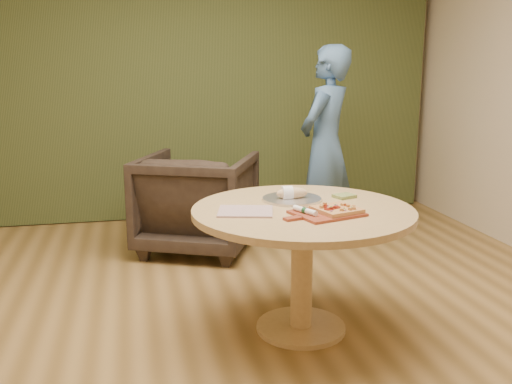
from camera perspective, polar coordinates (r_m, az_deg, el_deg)
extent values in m
cube|color=olive|center=(3.37, 0.90, -14.99)|extent=(5.00, 6.00, 0.02)
cube|color=beige|center=(5.95, -5.88, 11.16)|extent=(5.00, 0.02, 2.80)
cube|color=#323D1B|center=(5.84, -5.75, 11.14)|extent=(4.80, 0.14, 2.78)
cylinder|color=tan|center=(3.51, 4.49, -13.31)|extent=(0.53, 0.53, 0.03)
cylinder|color=tan|center=(3.38, 4.60, -8.12)|extent=(0.13, 0.13, 0.68)
cylinder|color=tan|center=(3.27, 4.71, -1.95)|extent=(1.27, 1.27, 0.04)
cube|color=brown|center=(3.13, 7.12, -2.13)|extent=(0.42, 0.37, 0.01)
cube|color=brown|center=(3.01, 3.73, -2.66)|extent=(0.11, 0.08, 0.01)
cube|color=tan|center=(3.14, 8.08, -1.75)|extent=(0.27, 0.27, 0.02)
cylinder|color=#6A1104|center=(3.12, 7.69, -1.62)|extent=(0.04, 0.04, 0.00)
cylinder|color=#6A1104|center=(3.20, 8.88, -1.27)|extent=(0.04, 0.04, 0.00)
cylinder|color=#6A1104|center=(3.14, 6.75, -1.46)|extent=(0.04, 0.04, 0.00)
cylinder|color=#6A1104|center=(3.14, 8.06, -1.52)|extent=(0.05, 0.05, 0.00)
cylinder|color=#6A1104|center=(3.10, 7.27, -1.70)|extent=(0.05, 0.05, 0.00)
cylinder|color=#6A1104|center=(3.17, 6.84, -1.36)|extent=(0.04, 0.04, 0.00)
cube|color=tan|center=(3.14, 6.63, -1.36)|extent=(0.02, 0.02, 0.01)
cube|color=tan|center=(3.11, 9.78, -1.60)|extent=(0.02, 0.02, 0.01)
cube|color=tan|center=(3.19, 6.90, -1.16)|extent=(0.03, 0.03, 0.01)
cube|color=tan|center=(3.12, 6.55, -1.49)|extent=(0.02, 0.02, 0.01)
cube|color=tan|center=(3.15, 9.76, -1.42)|extent=(0.02, 0.02, 0.01)
cube|color=tan|center=(3.08, 8.57, -1.74)|extent=(0.03, 0.03, 0.01)
cube|color=tan|center=(3.19, 8.70, -1.24)|extent=(0.03, 0.03, 0.01)
cube|color=tan|center=(3.17, 9.19, -1.35)|extent=(0.02, 0.02, 0.01)
cube|color=tan|center=(3.10, 9.39, -1.67)|extent=(0.02, 0.02, 0.01)
cube|color=#377C25|center=(3.11, 7.28, -1.64)|extent=(0.01, 0.01, 0.00)
cube|color=#377C25|center=(3.20, 8.49, -1.28)|extent=(0.01, 0.01, 0.00)
cube|color=#377C25|center=(3.20, 7.93, -1.24)|extent=(0.01, 0.01, 0.00)
cube|color=#377C25|center=(3.13, 8.80, -1.59)|extent=(0.01, 0.01, 0.00)
cube|color=#377C25|center=(3.16, 9.57, -1.48)|extent=(0.01, 0.01, 0.00)
cube|color=#377C25|center=(3.15, 7.52, -1.46)|extent=(0.01, 0.01, 0.00)
cube|color=#377C25|center=(3.15, 7.84, -1.47)|extent=(0.01, 0.01, 0.00)
cube|color=#377C25|center=(3.09, 8.92, -1.77)|extent=(0.01, 0.01, 0.00)
cube|color=#377C25|center=(3.10, 9.35, -1.76)|extent=(0.01, 0.01, 0.00)
cube|color=#A15387|center=(3.08, 8.75, -1.81)|extent=(0.02, 0.03, 0.00)
cube|color=#A15387|center=(3.16, 7.19, -1.40)|extent=(0.02, 0.03, 0.00)
cube|color=#A15387|center=(3.06, 7.56, -1.90)|extent=(0.03, 0.02, 0.00)
cube|color=#A15387|center=(3.18, 8.00, -1.33)|extent=(0.03, 0.02, 0.00)
cylinder|color=white|center=(3.09, 4.93, -1.85)|extent=(0.10, 0.17, 0.03)
cylinder|color=#194C26|center=(3.09, 4.93, -1.85)|extent=(0.04, 0.04, 0.03)
cube|color=silver|center=(3.16, 3.77, -1.51)|extent=(0.03, 0.04, 0.00)
cube|color=silver|center=(3.16, -1.06, -1.94)|extent=(0.35, 0.32, 0.01)
cylinder|color=silver|center=(3.44, 3.61, -0.75)|extent=(0.35, 0.35, 0.01)
cylinder|color=silver|center=(3.44, 3.61, -0.67)|extent=(0.36, 0.36, 0.02)
ellipsoid|color=#DAB985|center=(3.43, 3.62, -0.11)|extent=(0.19, 0.08, 0.07)
cylinder|color=white|center=(3.43, 3.13, -0.13)|extent=(0.06, 0.09, 0.09)
cube|color=#586C30|center=(3.54, 8.81, -0.41)|extent=(0.15, 0.14, 0.02)
imported|color=black|center=(4.81, -5.89, -0.53)|extent=(1.15, 1.12, 0.91)
imported|color=#446B97|center=(5.04, 6.96, 4.67)|extent=(0.73, 0.73, 1.71)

